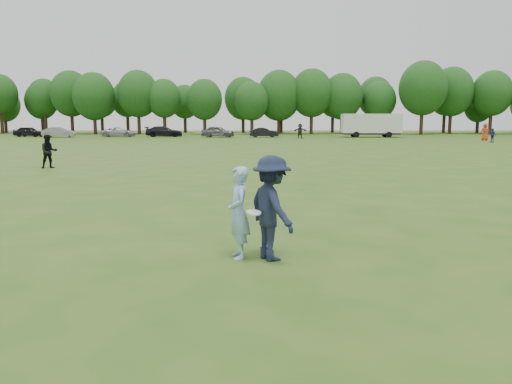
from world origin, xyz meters
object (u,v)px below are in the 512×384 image
car_b (59,132)px  car_e (218,132)px  car_a (29,132)px  thrower (239,213)px  car_c (119,132)px  car_f (264,133)px  defender (272,208)px  cargo_trailer (371,124)px  field_cone (485,140)px  player_far_c (485,132)px  car_d (164,132)px  player_far_a (49,151)px  player_far_b (492,135)px  player_far_d (300,131)px

car_b → car_e: car_e is taller
car_a → thrower: bearing=-145.5°
car_c → car_f: bearing=-98.2°
thrower → defender: (0.60, -0.09, 0.11)m
car_c → thrower: bearing=-165.9°
car_e → car_c: bearing=90.6°
defender → cargo_trailer: 62.10m
car_a → car_c: size_ratio=0.90×
thrower → defender: 0.62m
car_a → defender: bearing=-145.1°
defender → field_cone: 53.48m
player_far_c → cargo_trailer: cargo_trailer is taller
cargo_trailer → car_d: bearing=178.0°
thrower → car_b: thrower is taller
car_d → field_cone: size_ratio=17.06×
car_d → cargo_trailer: 28.82m
car_f → car_b: bearing=84.9°
player_far_a → cargo_trailer: cargo_trailer is taller
defender → car_d: (-14.31, 61.38, -0.22)m
player_far_a → field_cone: (35.87, 30.73, -0.72)m
thrower → player_far_c: size_ratio=0.85×
player_far_b → car_f: (-24.76, 14.12, -0.10)m
defender → car_c: defender is taller
car_e → car_f: (6.31, -0.06, -0.11)m
defender → car_c: size_ratio=0.41×
thrower → car_c: 64.44m
player_far_a → player_far_c: 49.51m
player_far_d → player_far_b: bearing=-30.6°
field_cone → cargo_trailer: size_ratio=0.03×
thrower → player_far_b: thrower is taller
car_e → cargo_trailer: size_ratio=0.50×
player_far_b → cargo_trailer: cargo_trailer is taller
car_d → player_far_b: bearing=-116.1°
car_a → car_e: bearing=-86.9°
player_far_c → car_b: bearing=20.8°
player_far_c → cargo_trailer: (-11.03, 10.54, 0.77)m
car_e → car_b: bearing=98.5°
thrower → player_far_d: size_ratio=0.88×
field_cone → car_b: bearing=167.6°
car_b → player_far_a: bearing=-165.2°
thrower → player_far_d: player_far_d is taller
defender → car_a: (-33.47, 61.41, -0.24)m
car_b → car_f: 28.03m
player_far_c → player_far_a: bearing=72.4°
defender → car_d: bearing=-16.4°
car_c → field_cone: 47.25m
car_a → car_f: 33.24m
player_far_b → cargo_trailer: bearing=-168.6°
car_e → thrower: bearing=-168.0°
defender → player_far_d: bearing=-34.1°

